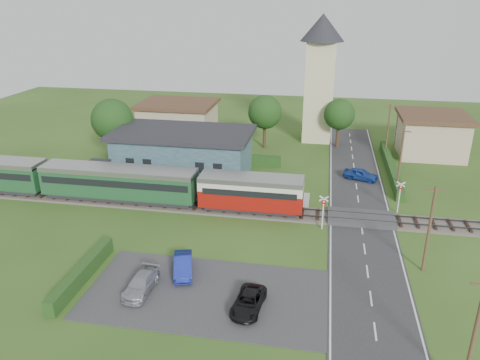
% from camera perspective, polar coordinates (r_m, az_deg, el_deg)
% --- Properties ---
extents(ground, '(120.00, 120.00, 0.00)m').
position_cam_1_polar(ground, '(44.21, 1.60, -5.04)').
color(ground, '#2D4C19').
extents(railway_track, '(76.00, 3.20, 0.49)m').
position_cam_1_polar(railway_track, '(45.94, 1.99, -3.82)').
color(railway_track, '#4C443D').
rests_on(railway_track, ground).
extents(road, '(6.00, 70.00, 0.05)m').
position_cam_1_polar(road, '(44.00, 14.65, -5.90)').
color(road, '#28282B').
rests_on(road, ground).
extents(car_park, '(17.00, 9.00, 0.08)m').
position_cam_1_polar(car_park, '(34.33, -4.12, -13.63)').
color(car_park, '#333335').
rests_on(car_park, ground).
extents(crossing_deck, '(6.20, 3.40, 0.45)m').
position_cam_1_polar(crossing_deck, '(45.70, 14.53, -4.54)').
color(crossing_deck, '#333335').
rests_on(crossing_deck, ground).
extents(platform, '(30.00, 3.00, 0.45)m').
position_cam_1_polar(platform, '(50.96, -8.66, -1.28)').
color(platform, gray).
rests_on(platform, ground).
extents(equipment_hut, '(2.30, 2.30, 2.55)m').
position_cam_1_polar(equipment_hut, '(53.46, -16.90, 0.87)').
color(equipment_hut, beige).
rests_on(equipment_hut, platform).
extents(station_building, '(16.00, 9.00, 5.30)m').
position_cam_1_polar(station_building, '(55.26, -6.90, 3.38)').
color(station_building, '#2C464F').
rests_on(station_building, ground).
extents(train, '(43.20, 2.90, 3.40)m').
position_cam_1_polar(train, '(50.36, -17.83, 0.01)').
color(train, '#232328').
rests_on(train, ground).
extents(church_tower, '(6.00, 6.00, 17.60)m').
position_cam_1_polar(church_tower, '(67.77, 9.76, 13.15)').
color(church_tower, beige).
rests_on(church_tower, ground).
extents(house_west, '(10.80, 8.80, 5.50)m').
position_cam_1_polar(house_west, '(69.52, -7.52, 7.23)').
color(house_west, tan).
rests_on(house_west, ground).
extents(house_east, '(8.80, 8.80, 5.50)m').
position_cam_1_polar(house_east, '(66.84, 22.26, 5.21)').
color(house_east, tan).
rests_on(house_east, ground).
extents(hedge_carpark, '(0.80, 9.00, 1.20)m').
position_cam_1_polar(hedge_carpark, '(37.25, -18.72, -10.74)').
color(hedge_carpark, '#193814').
rests_on(hedge_carpark, ground).
extents(hedge_roadside, '(0.80, 18.00, 1.20)m').
position_cam_1_polar(hedge_roadside, '(58.93, 17.87, 1.48)').
color(hedge_roadside, '#193814').
rests_on(hedge_roadside, ground).
extents(hedge_station, '(22.00, 0.80, 1.30)m').
position_cam_1_polar(hedge_station, '(59.99, -5.57, 2.85)').
color(hedge_station, '#193814').
rests_on(hedge_station, ground).
extents(tree_a, '(5.20, 5.20, 8.00)m').
position_cam_1_polar(tree_a, '(60.80, -15.31, 7.09)').
color(tree_a, '#332316').
rests_on(tree_a, ground).
extents(tree_b, '(4.60, 4.60, 7.34)m').
position_cam_1_polar(tree_b, '(64.31, 3.06, 8.25)').
color(tree_b, '#332316').
rests_on(tree_b, ground).
extents(tree_c, '(4.20, 4.20, 6.78)m').
position_cam_1_polar(tree_c, '(65.89, 12.02, 7.81)').
color(tree_c, '#332316').
rests_on(tree_c, ground).
extents(utility_pole_a, '(1.40, 0.22, 7.00)m').
position_cam_1_polar(utility_pole_a, '(27.85, 26.65, -16.62)').
color(utility_pole_a, '#473321').
rests_on(utility_pole_a, ground).
extents(utility_pole_b, '(1.40, 0.22, 7.00)m').
position_cam_1_polar(utility_pole_b, '(37.76, 22.07, -5.51)').
color(utility_pole_b, '#473321').
rests_on(utility_pole_b, ground).
extents(utility_pole_c, '(1.40, 0.22, 7.00)m').
position_cam_1_polar(utility_pole_c, '(52.35, 18.97, 2.37)').
color(utility_pole_c, '#473321').
rests_on(utility_pole_c, ground).
extents(utility_pole_d, '(1.40, 0.22, 7.00)m').
position_cam_1_polar(utility_pole_d, '(63.74, 17.59, 5.86)').
color(utility_pole_d, '#473321').
rests_on(utility_pole_d, ground).
extents(crossing_signal_near, '(0.84, 0.28, 3.28)m').
position_cam_1_polar(crossing_signal_near, '(42.52, 10.11, -3.33)').
color(crossing_signal_near, silver).
rests_on(crossing_signal_near, ground).
extents(crossing_signal_far, '(0.84, 0.28, 3.28)m').
position_cam_1_polar(crossing_signal_far, '(47.56, 18.90, -1.45)').
color(crossing_signal_far, silver).
rests_on(crossing_signal_far, ground).
extents(streetlamp_west, '(0.30, 0.30, 5.15)m').
position_cam_1_polar(streetlamp_west, '(67.45, -14.53, 6.50)').
color(streetlamp_west, '#3F3F47').
rests_on(streetlamp_west, ground).
extents(streetlamp_east, '(0.30, 0.30, 5.15)m').
position_cam_1_polar(streetlamp_east, '(68.92, 18.58, 6.37)').
color(streetlamp_east, '#3F3F47').
rests_on(streetlamp_east, ground).
extents(car_on_road, '(4.18, 2.74, 1.32)m').
position_cam_1_polar(car_on_road, '(55.39, 14.50, 0.70)').
color(car_on_road, navy).
rests_on(car_on_road, road).
extents(car_park_blue, '(2.39, 4.11, 1.28)m').
position_cam_1_polar(car_park_blue, '(36.34, -6.95, -10.29)').
color(car_park_blue, '#1A2999').
rests_on(car_park_blue, car_park).
extents(car_park_silver, '(1.84, 4.15, 1.18)m').
position_cam_1_polar(car_park_silver, '(34.84, -11.98, -12.27)').
color(car_park_silver, '#95969F').
rests_on(car_park_silver, car_park).
extents(car_park_dark, '(2.20, 4.11, 1.10)m').
position_cam_1_polar(car_park_dark, '(32.47, 1.02, -14.63)').
color(car_park_dark, black).
rests_on(car_park_dark, car_park).
extents(pedestrian_near, '(0.70, 0.51, 1.77)m').
position_cam_1_polar(pedestrian_near, '(48.52, 0.64, -0.80)').
color(pedestrian_near, gray).
rests_on(pedestrian_near, platform).
extents(pedestrian_far, '(0.75, 0.95, 1.91)m').
position_cam_1_polar(pedestrian_far, '(52.25, -15.76, 0.11)').
color(pedestrian_far, gray).
rests_on(pedestrian_far, platform).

